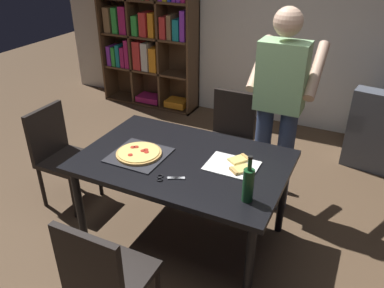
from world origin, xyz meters
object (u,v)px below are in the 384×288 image
at_px(dining_table, 183,167).
at_px(chair_far_side, 230,133).
at_px(chair_near_camera, 104,276).
at_px(pepperoni_pizza_on_tray, 139,154).
at_px(kitchen_scissors, 166,178).
at_px(wine_bottle, 248,184).
at_px(person_serving_pizza, 279,102).
at_px(chair_left_end, 59,151).
at_px(bookshelf, 147,31).

height_order(dining_table, chair_far_side, chair_far_side).
distance_m(chair_near_camera, pepperoni_pizza_on_tray, 0.97).
relative_size(chair_near_camera, kitchen_scissors, 4.58).
relative_size(wine_bottle, kitchen_scissors, 1.61).
relative_size(pepperoni_pizza_on_tray, wine_bottle, 1.26).
bearing_deg(dining_table, wine_bottle, -25.15).
height_order(chair_near_camera, chair_far_side, same).
bearing_deg(kitchen_scissors, pepperoni_pizza_on_tray, 151.04).
bearing_deg(chair_near_camera, person_serving_pizza, 74.37).
height_order(dining_table, wine_bottle, wine_bottle).
bearing_deg(wine_bottle, chair_left_end, 171.46).
bearing_deg(dining_table, pepperoni_pizza_on_tray, -161.99).
height_order(chair_far_side, pepperoni_pizza_on_tray, chair_far_side).
bearing_deg(chair_near_camera, wine_bottle, 50.66).
xyz_separation_m(chair_far_side, pepperoni_pizza_on_tray, (-0.32, -1.09, 0.25)).
bearing_deg(chair_left_end, person_serving_pizza, 23.87).
distance_m(chair_far_side, chair_left_end, 1.59).
bearing_deg(kitchen_scissors, chair_far_side, 90.60).
relative_size(chair_far_side, chair_left_end, 1.00).
height_order(chair_left_end, kitchen_scissors, chair_left_end).
relative_size(chair_near_camera, bookshelf, 0.46).
xyz_separation_m(chair_left_end, kitchen_scissors, (1.26, -0.29, 0.24)).
xyz_separation_m(wine_bottle, kitchen_scissors, (-0.57, -0.01, -0.11)).
bearing_deg(pepperoni_pizza_on_tray, bookshelf, 120.09).
distance_m(person_serving_pizza, pepperoni_pizza_on_tray, 1.21).
bearing_deg(kitchen_scissors, person_serving_pizza, 65.60).
height_order(chair_far_side, kitchen_scissors, chair_far_side).
bearing_deg(person_serving_pizza, pepperoni_pizza_on_tray, -132.86).
bearing_deg(bookshelf, kitchen_scissors, -56.43).
distance_m(chair_far_side, kitchen_scissors, 1.30).
height_order(dining_table, person_serving_pizza, person_serving_pizza).
bearing_deg(chair_near_camera, kitchen_scissors, 88.91).
xyz_separation_m(person_serving_pizza, pepperoni_pizza_on_tray, (-0.81, -0.87, -0.23)).
distance_m(pepperoni_pizza_on_tray, kitchen_scissors, 0.38).
bearing_deg(kitchen_scissors, chair_left_end, 167.20).
bearing_deg(chair_far_side, bookshelf, 141.65).
bearing_deg(chair_left_end, kitchen_scissors, -12.80).
distance_m(dining_table, kitchen_scissors, 0.30).
xyz_separation_m(dining_table, chair_left_end, (-1.24, 0.00, -0.16)).
xyz_separation_m(chair_left_end, pepperoni_pizza_on_tray, (0.93, -0.10, 0.25)).
bearing_deg(chair_far_side, pepperoni_pizza_on_tray, -106.19).
xyz_separation_m(pepperoni_pizza_on_tray, wine_bottle, (0.90, -0.17, 0.10)).
bearing_deg(pepperoni_pizza_on_tray, chair_near_camera, -70.31).
relative_size(person_serving_pizza, kitchen_scissors, 8.91).
relative_size(chair_left_end, kitchen_scissors, 4.58).
bearing_deg(chair_near_camera, bookshelf, 117.52).
relative_size(dining_table, bookshelf, 0.78).
xyz_separation_m(chair_near_camera, bookshelf, (-1.75, 3.36, 0.53)).
bearing_deg(chair_left_end, pepperoni_pizza_on_tray, -6.33).
xyz_separation_m(chair_near_camera, kitchen_scissors, (0.01, 0.70, 0.24)).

